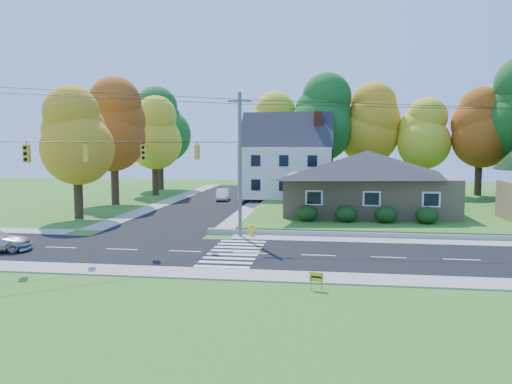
% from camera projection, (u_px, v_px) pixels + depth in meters
% --- Properties ---
extents(ground, '(120.00, 120.00, 0.00)m').
position_uv_depth(ground, '(250.00, 254.00, 29.59)').
color(ground, '#3D7923').
extents(road_main, '(90.00, 8.00, 0.02)m').
position_uv_depth(road_main, '(250.00, 253.00, 29.58)').
color(road_main, black).
rests_on(road_main, ground).
extents(road_cross, '(8.00, 44.00, 0.02)m').
position_uv_depth(road_cross, '(214.00, 201.00, 56.31)').
color(road_cross, black).
rests_on(road_cross, ground).
extents(sidewalk_north, '(90.00, 2.00, 0.08)m').
position_uv_depth(sidewalk_north, '(261.00, 237.00, 34.51)').
color(sidewalk_north, '#9C9A90').
rests_on(sidewalk_north, ground).
extents(sidewalk_south, '(90.00, 2.00, 0.08)m').
position_uv_depth(sidewalk_south, '(235.00, 275.00, 24.65)').
color(sidewalk_south, '#9C9A90').
rests_on(sidewalk_south, ground).
extents(lawn, '(30.00, 30.00, 0.50)m').
position_uv_depth(lawn, '(414.00, 208.00, 48.49)').
color(lawn, '#3D7923').
rests_on(lawn, ground).
extents(ranch_house, '(14.60, 10.60, 5.40)m').
position_uv_depth(ranch_house, '(367.00, 181.00, 43.96)').
color(ranch_house, tan).
rests_on(ranch_house, lawn).
extents(colonial_house, '(10.40, 8.40, 9.60)m').
position_uv_depth(colonial_house, '(287.00, 161.00, 56.75)').
color(colonial_house, silver).
rests_on(colonial_house, lawn).
extents(hedge_row, '(10.70, 1.70, 1.27)m').
position_uv_depth(hedge_row, '(366.00, 214.00, 38.12)').
color(hedge_row, '#163A10').
rests_on(hedge_row, lawn).
extents(traffic_infrastructure, '(38.10, 10.66, 10.00)m').
position_uv_depth(traffic_infrastructure, '(251.00, 166.00, 30.44)').
color(traffic_infrastructure, '#666059').
rests_on(traffic_infrastructure, ground).
extents(tree_lot_0, '(6.72, 6.72, 12.51)m').
position_uv_depth(tree_lot_0, '(275.00, 129.00, 62.58)').
color(tree_lot_0, '#3F2A19').
rests_on(tree_lot_0, lawn).
extents(tree_lot_1, '(7.84, 7.84, 14.60)m').
position_uv_depth(tree_lot_1, '(323.00, 118.00, 60.65)').
color(tree_lot_1, '#3F2A19').
rests_on(tree_lot_1, lawn).
extents(tree_lot_2, '(7.28, 7.28, 13.56)m').
position_uv_depth(tree_lot_2, '(372.00, 124.00, 60.88)').
color(tree_lot_2, '#3F2A19').
rests_on(tree_lot_2, lawn).
extents(tree_lot_3, '(6.16, 6.16, 11.47)m').
position_uv_depth(tree_lot_3, '(424.00, 134.00, 59.20)').
color(tree_lot_3, '#3F2A19').
rests_on(tree_lot_3, lawn).
extents(tree_lot_4, '(6.72, 6.72, 12.51)m').
position_uv_depth(tree_lot_4, '(480.00, 128.00, 57.34)').
color(tree_lot_4, '#3F2A19').
rests_on(tree_lot_4, lawn).
extents(tree_west_0, '(6.16, 6.16, 11.47)m').
position_uv_depth(tree_west_0, '(76.00, 136.00, 43.05)').
color(tree_west_0, '#3F2A19').
rests_on(tree_west_0, ground).
extents(tree_west_1, '(7.28, 7.28, 13.56)m').
position_uv_depth(tree_west_1, '(113.00, 125.00, 52.92)').
color(tree_west_1, '#3F2A19').
rests_on(tree_west_1, ground).
extents(tree_west_2, '(6.72, 6.72, 12.51)m').
position_uv_depth(tree_west_2, '(154.00, 133.00, 62.70)').
color(tree_west_2, '#3F2A19').
rests_on(tree_west_2, ground).
extents(tree_west_3, '(7.84, 7.84, 14.60)m').
position_uv_depth(tree_west_3, '(160.00, 125.00, 70.74)').
color(tree_west_3, '#3F2A19').
rests_on(tree_west_3, ground).
extents(white_car, '(1.90, 4.01, 1.27)m').
position_uv_depth(white_car, '(223.00, 195.00, 57.44)').
color(white_car, silver).
rests_on(white_car, road_cross).
extents(fire_hydrant, '(0.50, 0.39, 0.88)m').
position_uv_depth(fire_hydrant, '(251.00, 231.00, 35.00)').
color(fire_hydrant, yellow).
rests_on(fire_hydrant, ground).
extents(yard_sign, '(0.63, 0.20, 0.80)m').
position_uv_depth(yard_sign, '(316.00, 277.00, 22.15)').
color(yard_sign, black).
rests_on(yard_sign, ground).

